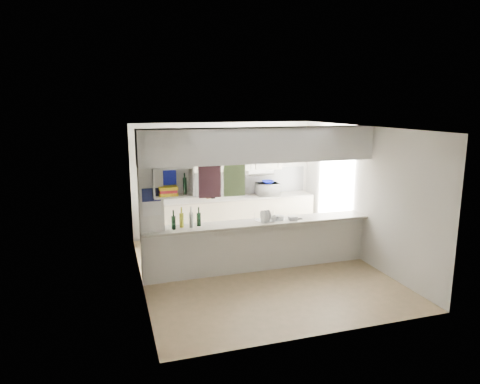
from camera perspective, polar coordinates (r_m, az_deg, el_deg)
name	(u,v)px	position (r m, az deg, el deg)	size (l,w,h in m)	color
floor	(259,270)	(8.02, 2.51, -10.30)	(4.80, 4.80, 0.00)	#8F7A53
ceiling	(260,127)	(7.45, 2.69, 8.59)	(4.80, 4.80, 0.00)	white
wall_back	(224,179)	(9.88, -2.14, 1.73)	(4.20, 4.20, 0.00)	silver
wall_left	(139,209)	(7.21, -13.32, -2.27)	(4.80, 4.80, 0.00)	silver
wall_right	(362,194)	(8.56, 15.93, -0.23)	(4.80, 4.80, 0.00)	silver
servery_partition	(250,182)	(7.50, 1.37, 1.39)	(4.20, 0.50, 2.60)	silver
cubby_shelf	(171,184)	(7.12, -9.16, 1.10)	(0.65, 0.35, 0.50)	white
kitchen_run	(234,201)	(9.77, -0.81, -1.22)	(3.60, 0.63, 2.24)	#EDE4C9
microwave	(268,189)	(9.92, 3.73, 0.36)	(0.52, 0.35, 0.29)	white
bowl	(268,182)	(9.85, 3.73, 1.33)	(0.28, 0.28, 0.07)	#0E18A0
dish_rack	(267,216)	(7.75, 3.68, -3.27)	(0.45, 0.38, 0.21)	silver
cup	(273,218)	(7.77, 4.48, -3.44)	(0.11, 0.11, 0.09)	white
wine_bottles	(186,220)	(7.36, -7.16, -3.74)	(0.52, 0.15, 0.37)	black
plastic_tubs	(285,218)	(7.87, 6.02, -3.44)	(0.50, 0.23, 0.08)	silver
utensil_jar	(213,195)	(9.62, -3.61, -0.42)	(0.10, 0.10, 0.14)	black
knife_block	(208,194)	(9.62, -4.26, -0.26)	(0.10, 0.08, 0.20)	brown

